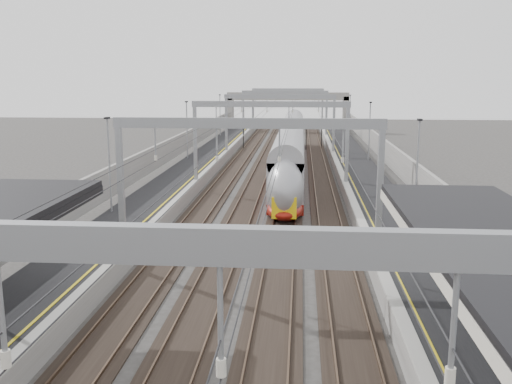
# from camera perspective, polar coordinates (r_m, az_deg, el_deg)

# --- Properties ---
(platform_left) EXTENTS (4.00, 120.00, 1.00)m
(platform_left) POSITION_cam_1_polar(r_m,az_deg,el_deg) (51.83, -7.25, 1.30)
(platform_left) COLOR black
(platform_left) RESTS_ON ground
(platform_right) EXTENTS (4.00, 120.00, 1.00)m
(platform_right) POSITION_cam_1_polar(r_m,az_deg,el_deg) (51.05, 10.62, 1.04)
(platform_right) COLOR black
(platform_right) RESTS_ON ground
(tracks) EXTENTS (11.40, 140.00, 0.20)m
(tracks) POSITION_cam_1_polar(r_m,az_deg,el_deg) (50.90, 1.61, 0.68)
(tracks) COLOR black
(tracks) RESTS_ON ground
(overhead_line) EXTENTS (13.00, 140.00, 6.60)m
(overhead_line) POSITION_cam_1_polar(r_m,az_deg,el_deg) (56.73, 1.99, 7.98)
(overhead_line) COLOR gray
(overhead_line) RESTS_ON platform_left
(overbridge) EXTENTS (22.00, 2.20, 6.90)m
(overbridge) POSITION_cam_1_polar(r_m,az_deg,el_deg) (105.07, 3.19, 9.06)
(overbridge) COLOR gray
(overbridge) RESTS_ON ground
(wall_left) EXTENTS (0.30, 120.00, 3.20)m
(wall_left) POSITION_cam_1_polar(r_m,az_deg,el_deg) (52.40, -10.72, 2.52)
(wall_left) COLOR gray
(wall_left) RESTS_ON ground
(wall_right) EXTENTS (0.30, 120.00, 3.20)m
(wall_right) POSITION_cam_1_polar(r_m,az_deg,el_deg) (51.31, 14.22, 2.18)
(wall_right) COLOR gray
(wall_right) RESTS_ON ground
(train) EXTENTS (2.56, 46.63, 4.05)m
(train) POSITION_cam_1_polar(r_m,az_deg,el_deg) (57.90, 3.49, 3.92)
(train) COLOR maroon
(train) RESTS_ON ground
(signal_green) EXTENTS (0.32, 0.32, 3.48)m
(signal_green) POSITION_cam_1_polar(r_m,az_deg,el_deg) (76.67, -1.28, 6.07)
(signal_green) COLOR black
(signal_green) RESTS_ON ground
(signal_red_near) EXTENTS (0.32, 0.32, 3.48)m
(signal_red_near) POSITION_cam_1_polar(r_m,az_deg,el_deg) (76.88, 5.04, 6.04)
(signal_red_near) COLOR black
(signal_red_near) RESTS_ON ground
(signal_red_far) EXTENTS (0.32, 0.32, 3.48)m
(signal_red_far) POSITION_cam_1_polar(r_m,az_deg,el_deg) (80.58, 6.60, 6.25)
(signal_red_far) COLOR black
(signal_red_far) RESTS_ON ground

